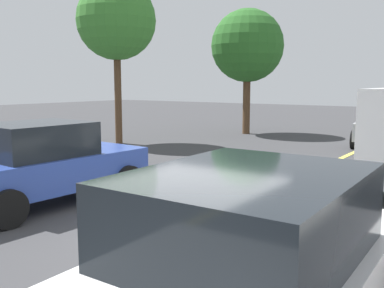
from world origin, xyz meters
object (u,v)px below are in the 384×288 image
Objects in this scene: tree_left_verge at (247,46)px; tree_centre_verge at (116,21)px; car_white_crossing at (237,278)px; car_blue_approaching at (44,163)px.

tree_left_verge is 6.30m from tree_centre_verge.
car_white_crossing is 1.09× the size of car_blue_approaching.
tree_left_verge is 0.92× the size of tree_centre_verge.
tree_left_verge reaches higher than car_white_crossing.
car_blue_approaching is 13.35m from tree_left_verge.
tree_left_verge reaches higher than car_blue_approaching.
car_white_crossing is 0.76× the size of tree_left_verge.
car_blue_approaching is at bearing -144.97° from tree_centre_verge.
car_blue_approaching is (2.30, 5.54, -0.02)m from car_white_crossing.
car_white_crossing reaches higher than car_blue_approaching.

